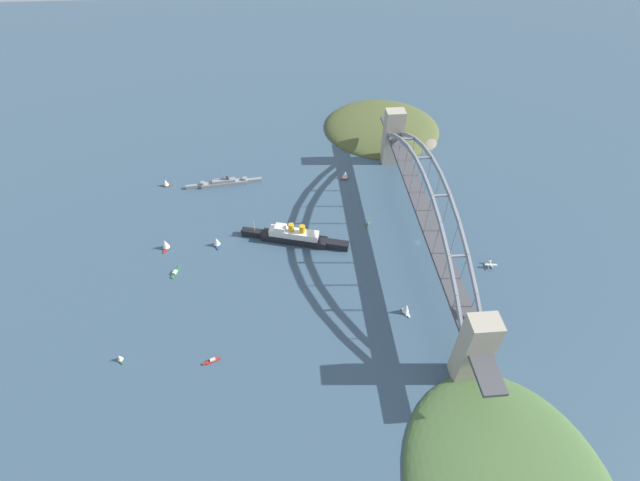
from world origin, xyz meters
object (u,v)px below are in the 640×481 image
Objects in this scene: small_boat_1 at (176,272)px; small_boat_3 at (166,183)px; seaplane_taxiing_near_bridge at (490,265)px; small_boat_4 at (212,361)px; small_boat_0 at (406,308)px; naval_cruiser at (225,182)px; small_boat_5 at (345,175)px; small_boat_2 at (120,358)px; ocean_liner at (295,237)px; harbor_arch_bridge at (424,213)px; small_boat_7 at (368,224)px; small_boat_8 at (217,242)px; small_boat_6 at (165,244)px.

small_boat_1 is 1.45× the size of small_boat_3.
small_boat_4 is (-65.51, 204.47, -1.18)m from seaplane_taxiing_near_bridge.
naval_cruiser is at bearing 40.32° from small_boat_0.
small_boat_0 is 133.37m from small_boat_4.
small_boat_3 is at bearing 89.52° from small_boat_5.
small_boat_0 reaches higher than small_boat_2.
ocean_liner is 9.89× the size of small_boat_3.
naval_cruiser is 7.59× the size of seaplane_taxiing_near_bridge.
ocean_liner is at bearing 84.92° from harbor_arch_bridge.
harbor_arch_bridge reaches higher than small_boat_7.
small_boat_2 is 0.63× the size of small_boat_5.
small_boat_8 is at bearing 60.11° from small_boat_0.
small_boat_1 is 1.27× the size of small_boat_6.
small_boat_6 is 40.15m from small_boat_8.
small_boat_0 reaches higher than small_boat_4.
small_boat_2 is 113.32m from small_boat_8.
small_boat_3 reaches higher than small_boat_7.
small_boat_8 is (106.18, 5.74, 3.22)m from small_boat_4.
naval_cruiser is at bearing -26.23° from small_boat_6.
small_boat_7 is at bearing -44.41° from small_boat_4.
small_boat_0 is at bearing -172.07° from small_boat_5.
naval_cruiser reaches higher than small_boat_5.
small_boat_0 is at bearing -119.89° from small_boat_8.
small_boat_2 is (-91.24, 213.90, -27.66)m from harbor_arch_bridge.
seaplane_taxiing_near_bridge is 0.92× the size of small_boat_6.
naval_cruiser is at bearing 62.03° from small_boat_7.
small_boat_0 is at bearing -83.19° from small_boat_2.
small_boat_3 is at bearing 9.48° from small_boat_6.
small_boat_0 is at bearing -173.28° from small_boat_7.
ocean_liner is 107.08m from small_boat_0.
harbor_arch_bridge is 49.68× the size of small_boat_2.
harbor_arch_bridge is at bearing -119.46° from naval_cruiser.
small_boat_3 reaches higher than small_boat_2.
ocean_liner is 14.44× the size of small_boat_2.
small_boat_3 is at bearing 0.70° from small_boat_2.
ocean_liner is 11.36× the size of small_boat_7.
small_boat_4 is at bearing -162.53° from small_boat_3.
small_boat_0 is 0.95× the size of small_boat_4.
small_boat_2 is 0.79× the size of small_boat_7.
small_boat_2 is 101.31m from small_boat_6.
small_boat_8 is (-81.88, 0.24, 1.49)m from naval_cruiser.
small_boat_3 is at bearing 69.00° from small_boat_7.
small_boat_3 is (2.55, 54.49, 1.07)m from naval_cruiser.
small_boat_3 is at bearing 12.74° from small_boat_1.
small_boat_4 is at bearing -176.90° from small_boat_8.
ocean_liner is (8.85, 99.57, -25.04)m from harbor_arch_bridge.
small_boat_7 is (93.82, 11.05, -3.99)m from small_boat_0.
naval_cruiser is 188.14m from small_boat_4.
small_boat_2 is at bearing 137.96° from small_boat_5.
small_boat_5 is (183.69, -165.61, 1.39)m from small_boat_2.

